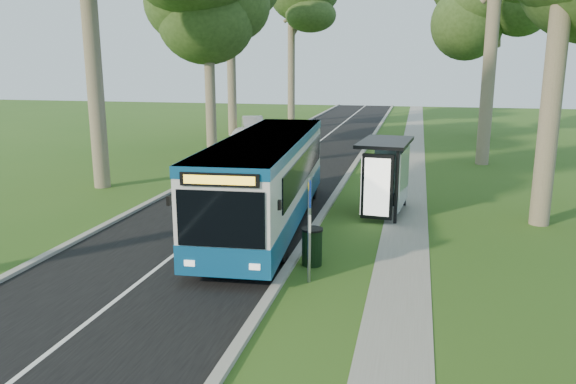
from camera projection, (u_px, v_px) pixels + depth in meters
name	position (u px, v px, depth m)	size (l,w,h in m)	color
ground	(290.00, 267.00, 15.43)	(120.00, 120.00, 0.00)	#30581B
road	(264.00, 185.00, 25.69)	(7.00, 100.00, 0.02)	black
kerb_east	(340.00, 188.00, 24.91)	(0.25, 100.00, 0.12)	#9E9B93
kerb_west	(192.00, 180.00, 26.44)	(0.25, 100.00, 0.12)	#9E9B93
centre_line	(264.00, 185.00, 25.69)	(0.12, 100.00, 0.01)	white
footpath	(409.00, 192.00, 24.27)	(1.50, 100.00, 0.02)	gray
bus	(267.00, 180.00, 19.00)	(3.23, 11.77, 3.08)	white
bus_stop_sign	(309.00, 219.00, 13.98)	(0.15, 0.38, 2.72)	gray
bus_shelter	(388.00, 164.00, 20.08)	(2.01, 3.31, 2.72)	black
litter_bin	(312.00, 246.00, 15.46)	(0.60, 0.60, 1.05)	black
car_white	(243.00, 137.00, 37.04)	(1.60, 3.99, 1.36)	white
car_silver	(253.00, 126.00, 43.12)	(1.54, 4.41, 1.45)	#A5A7AC
tree_west_e	(291.00, 0.00, 50.89)	(5.20, 5.20, 14.90)	#7A6B56
tree_east_d	(492.00, 3.00, 40.00)	(5.20, 5.20, 12.94)	#7A6B56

